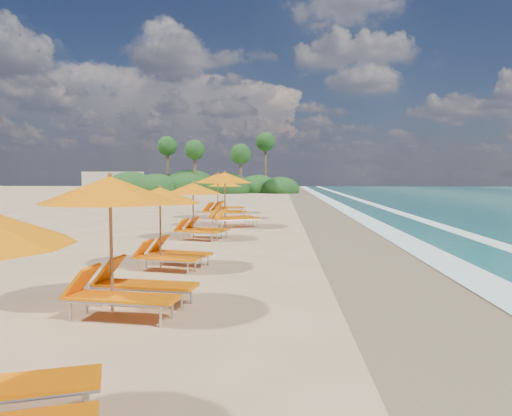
% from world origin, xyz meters
% --- Properties ---
extents(ground, '(160.00, 160.00, 0.00)m').
position_xyz_m(ground, '(0.00, 0.00, 0.00)').
color(ground, tan).
rests_on(ground, ground).
extents(wet_sand, '(4.00, 160.00, 0.01)m').
position_xyz_m(wet_sand, '(4.00, 0.00, 0.01)').
color(wet_sand, olive).
rests_on(wet_sand, ground).
extents(surf_foam, '(4.00, 160.00, 0.01)m').
position_xyz_m(surf_foam, '(6.70, 0.00, 0.03)').
color(surf_foam, white).
rests_on(surf_foam, ground).
extents(station_1, '(2.95, 2.80, 2.50)m').
position_xyz_m(station_1, '(-1.94, -9.66, 1.40)').
color(station_1, olive).
rests_on(station_1, ground).
extents(station_2, '(2.70, 2.61, 2.19)m').
position_xyz_m(station_2, '(-2.09, -5.60, 1.23)').
color(station_2, olive).
rests_on(station_2, ground).
extents(station_3, '(2.79, 2.73, 2.21)m').
position_xyz_m(station_3, '(-2.24, 0.12, 1.24)').
color(station_3, olive).
rests_on(station_3, ground).
extents(station_4, '(3.43, 3.39, 2.64)m').
position_xyz_m(station_4, '(-1.48, 4.53, 1.48)').
color(station_4, olive).
rests_on(station_4, ground).
extents(station_5, '(3.30, 3.24, 2.58)m').
position_xyz_m(station_5, '(-2.37, 8.69, 1.44)').
color(station_5, olive).
rests_on(station_5, ground).
extents(station_6, '(2.64, 2.54, 2.17)m').
position_xyz_m(station_6, '(-2.43, 12.69, 1.22)').
color(station_6, olive).
rests_on(station_6, ground).
extents(treeline, '(25.80, 8.80, 9.74)m').
position_xyz_m(treeline, '(-9.94, 45.51, 1.00)').
color(treeline, '#163D14').
rests_on(treeline, ground).
extents(beach_building, '(7.00, 5.00, 2.80)m').
position_xyz_m(beach_building, '(-22.00, 48.00, 1.40)').
color(beach_building, beige).
rests_on(beach_building, ground).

